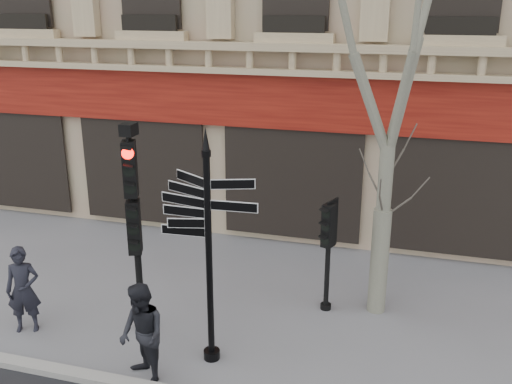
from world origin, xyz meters
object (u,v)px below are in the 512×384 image
at_px(plane_tree, 398,5).
at_px(pedestrian_b, 142,335).
at_px(pedestrian_a, 23,290).
at_px(fingerpost, 208,210).
at_px(traffic_signal_secondary, 329,237).
at_px(traffic_signal_main, 134,205).

bearing_deg(plane_tree, pedestrian_b, -135.90).
bearing_deg(pedestrian_a, fingerpost, -21.90).
height_order(pedestrian_a, pedestrian_b, pedestrian_b).
relative_size(traffic_signal_secondary, pedestrian_a, 1.34).
height_order(traffic_signal_main, traffic_signal_secondary, traffic_signal_main).
xyz_separation_m(traffic_signal_main, traffic_signal_secondary, (3.17, 1.66, -0.91)).
bearing_deg(pedestrian_a, pedestrian_b, -39.06).
relative_size(traffic_signal_secondary, pedestrian_b, 1.31).
xyz_separation_m(traffic_signal_secondary, plane_tree, (0.96, 0.23, 4.20)).
relative_size(fingerpost, plane_tree, 0.49).
xyz_separation_m(traffic_signal_secondary, pedestrian_a, (-5.21, -2.28, -0.73)).
xyz_separation_m(traffic_signal_secondary, pedestrian_b, (-2.43, -3.06, -0.70)).
height_order(plane_tree, pedestrian_b, plane_tree).
xyz_separation_m(fingerpost, traffic_signal_main, (-1.57, 0.53, -0.25)).
height_order(traffic_signal_main, pedestrian_b, traffic_signal_main).
relative_size(plane_tree, pedestrian_b, 4.83).
bearing_deg(pedestrian_b, traffic_signal_secondary, 90.80).
bearing_deg(traffic_signal_main, pedestrian_b, -83.72).
distance_m(fingerpost, pedestrian_a, 4.07).
relative_size(fingerpost, traffic_signal_secondary, 1.81).
height_order(traffic_signal_secondary, pedestrian_b, traffic_signal_secondary).
bearing_deg(pedestrian_b, plane_tree, 83.33).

